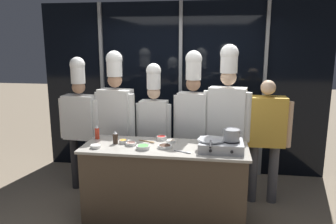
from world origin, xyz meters
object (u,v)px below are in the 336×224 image
at_px(chef_sous, 116,113).
at_px(chef_line, 154,119).
at_px(prep_bowl_shrimp, 131,143).
at_px(prep_bowl_scallions, 143,147).
at_px(prep_bowl_rice, 95,146).
at_px(prep_bowl_soy_glaze, 165,146).
at_px(chef_pastry, 193,113).
at_px(stock_pot, 232,135).
at_px(serving_spoon_slotted, 150,142).
at_px(person_guest, 265,131).
at_px(squeeze_bottle_soy, 115,138).
at_px(prep_bowl_bell_pepper, 161,138).
at_px(chef_head, 80,117).
at_px(chef_apprentice, 227,113).
at_px(prep_bowl_carrots, 123,141).
at_px(prep_bowl_chicken, 171,141).
at_px(frying_pan, 211,138).
at_px(serving_spoon_solid, 186,152).
at_px(portable_stove, 221,145).
at_px(squeeze_bottle_chili, 97,132).

relative_size(chef_sous, chef_line, 1.09).
distance_m(prep_bowl_shrimp, chef_line, 0.72).
height_order(prep_bowl_scallions, prep_bowl_rice, prep_bowl_scallions).
relative_size(prep_bowl_rice, prep_bowl_soy_glaze, 0.71).
distance_m(prep_bowl_rice, chef_pastry, 1.36).
height_order(stock_pot, serving_spoon_slotted, stock_pot).
xyz_separation_m(prep_bowl_scallions, chef_pastry, (0.49, 0.82, 0.23)).
distance_m(prep_bowl_rice, person_guest, 2.13).
xyz_separation_m(squeeze_bottle_soy, chef_line, (0.33, 0.66, 0.08)).
bearing_deg(stock_pot, chef_pastry, 123.52).
bearing_deg(prep_bowl_bell_pepper, chef_head, 161.50).
height_order(chef_head, chef_apprentice, chef_apprentice).
bearing_deg(person_guest, prep_bowl_carrots, 18.47).
bearing_deg(prep_bowl_chicken, chef_line, 120.01).
distance_m(prep_bowl_carrots, chef_line, 0.69).
relative_size(chef_pastry, person_guest, 1.22).
bearing_deg(chef_sous, prep_bowl_carrots, 123.78).
relative_size(frying_pan, squeeze_bottle_soy, 3.39).
bearing_deg(prep_bowl_rice, chef_sous, 91.32).
bearing_deg(chef_apprentice, chef_sous, 7.53).
xyz_separation_m(serving_spoon_slotted, person_guest, (1.41, 0.52, 0.05)).
height_order(prep_bowl_carrots, chef_line, chef_line).
height_order(prep_bowl_rice, prep_bowl_shrimp, prep_bowl_shrimp).
relative_size(prep_bowl_chicken, chef_sous, 0.06).
distance_m(stock_pot, squeeze_bottle_soy, 1.34).
xyz_separation_m(prep_bowl_shrimp, chef_head, (-0.91, 0.68, 0.13)).
relative_size(prep_bowl_rice, prep_bowl_bell_pepper, 0.91).
relative_size(frying_pan, chef_pastry, 0.26).
bearing_deg(prep_bowl_shrimp, serving_spoon_solid, -14.23).
bearing_deg(prep_bowl_carrots, chef_head, 142.22).
bearing_deg(chef_sous, prep_bowl_shrimp, 129.31).
height_order(prep_bowl_shrimp, person_guest, person_guest).
distance_m(prep_bowl_rice, prep_bowl_shrimp, 0.40).
distance_m(prep_bowl_scallions, prep_bowl_rice, 0.54).
bearing_deg(serving_spoon_slotted, frying_pan, -13.38).
xyz_separation_m(squeeze_bottle_soy, prep_bowl_chicken, (0.64, 0.13, -0.05)).
xyz_separation_m(portable_stove, prep_bowl_chicken, (-0.58, 0.19, -0.03)).
height_order(prep_bowl_chicken, chef_line, chef_line).
bearing_deg(chef_sous, squeeze_bottle_chili, 89.28).
bearing_deg(chef_line, prep_bowl_soy_glaze, 112.47).
relative_size(frying_pan, prep_bowl_shrimp, 4.21).
bearing_deg(prep_bowl_scallions, portable_stove, 6.05).
bearing_deg(frying_pan, prep_bowl_scallions, -173.43).
bearing_deg(prep_bowl_chicken, chef_apprentice, 35.82).
relative_size(stock_pot, prep_bowl_carrots, 2.12).
bearing_deg(prep_bowl_soy_glaze, chef_sous, 137.77).
height_order(prep_bowl_shrimp, prep_bowl_soy_glaze, prep_bowl_shrimp).
distance_m(squeeze_bottle_soy, prep_bowl_soy_glaze, 0.61).
distance_m(stock_pot, serving_spoon_solid, 0.54).
bearing_deg(person_guest, prep_bowl_soy_glaze, 29.38).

